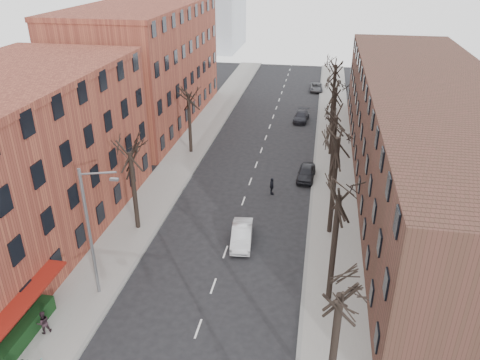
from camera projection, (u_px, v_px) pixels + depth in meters
The scene contains 21 objects.
sidewalk_left at pixel (190, 148), 52.84m from camera, with size 4.00×90.00×0.15m, color gray.
sidewalk_right at pixel (334, 158), 50.33m from camera, with size 4.00×90.00×0.15m, color gray.
building_left_near at pixel (5, 169), 33.81m from camera, with size 12.00×26.00×12.00m, color brown.
building_left_far at pixel (145, 67), 58.98m from camera, with size 12.00×28.00×14.00m, color brown.
building_right at pixel (428, 136), 42.49m from camera, with size 12.00×50.00×10.00m, color #4A2A22.
awning_left at pixel (35, 333), 27.48m from camera, with size 1.20×7.00×0.15m, color maroon.
hedge at pixel (21, 337), 26.32m from camera, with size 0.80×6.00×1.00m, color black.
tree_right_b at pixel (328, 299), 30.12m from camera, with size 5.20×5.20×10.80m, color black, non-canonical shape.
tree_right_c at pixel (329, 233), 37.18m from camera, with size 5.20×5.20×11.60m, color black, non-canonical shape.
tree_right_d at pixel (330, 188), 44.25m from camera, with size 5.20×5.20×10.00m, color black, non-canonical shape.
tree_right_e at pixel (330, 155), 51.31m from camera, with size 5.20×5.20×10.80m, color black, non-canonical shape.
tree_right_f at pixel (330, 130), 58.38m from camera, with size 5.20×5.20×11.60m, color black, non-canonical shape.
tree_left_a at pixel (138, 228), 37.80m from camera, with size 5.20×5.20×9.50m, color black, non-canonical shape.
tree_left_b at pixel (191, 153), 51.92m from camera, with size 5.20×5.20×9.50m, color black, non-canonical shape.
streetlight at pixel (91, 228), 28.42m from camera, with size 2.45×0.22×9.03m.
silver_sedan at pixel (242, 235), 35.62m from camera, with size 1.51×4.32×1.42m, color #BABDC2.
parked_car_near at pixel (306, 173), 45.61m from camera, with size 1.62×4.02×1.37m, color black.
parked_car_mid at pixel (301, 116), 61.23m from camera, with size 1.73×4.26×1.24m, color #212229.
parked_car_far at pixel (316, 87), 74.40m from camera, with size 1.95×4.22×1.17m, color #515358.
pedestrian_b at pixel (43, 322), 26.99m from camera, with size 0.72×0.56×1.49m, color black.
pedestrian_crossing at pixel (272, 186), 42.70m from camera, with size 0.96×0.40×1.64m, color black.
Camera 1 is at (6.12, -12.24, 20.22)m, focal length 35.00 mm.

